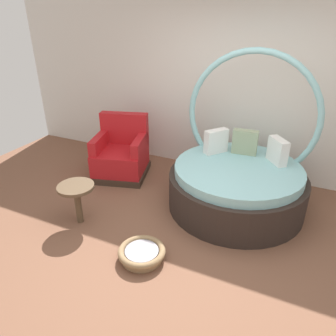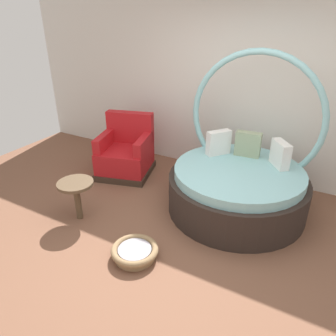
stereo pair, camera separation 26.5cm
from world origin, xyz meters
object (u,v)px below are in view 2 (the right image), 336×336
at_px(red_armchair, 126,154).
at_px(pet_basket, 135,252).
at_px(round_daybed, 239,181).
at_px(side_table, 76,189).

xyz_separation_m(red_armchair, pet_basket, (1.25, -1.60, -0.26)).
xyz_separation_m(round_daybed, side_table, (-1.67, -1.23, 0.03)).
distance_m(red_armchair, pet_basket, 2.05).
xyz_separation_m(red_armchair, side_table, (0.23, -1.34, 0.10)).
bearing_deg(round_daybed, red_armchair, 176.60).
height_order(pet_basket, side_table, side_table).
bearing_deg(pet_basket, red_armchair, 128.09).
distance_m(pet_basket, side_table, 1.12).
height_order(red_armchair, side_table, red_armchair).
relative_size(round_daybed, red_armchair, 2.02).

